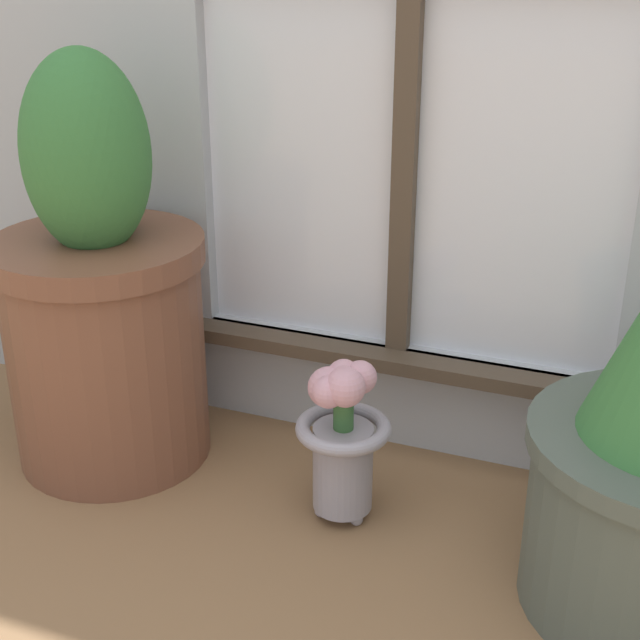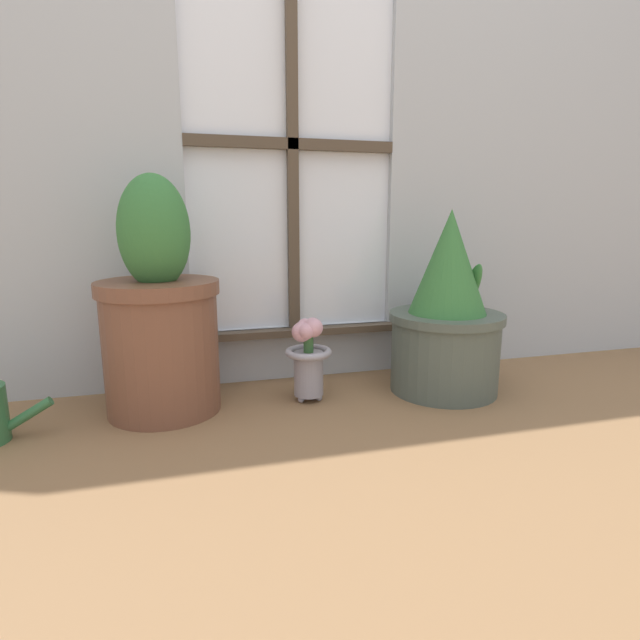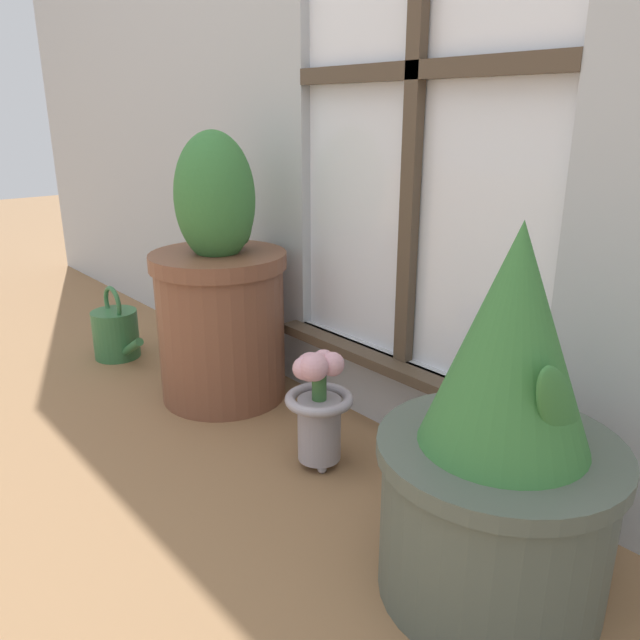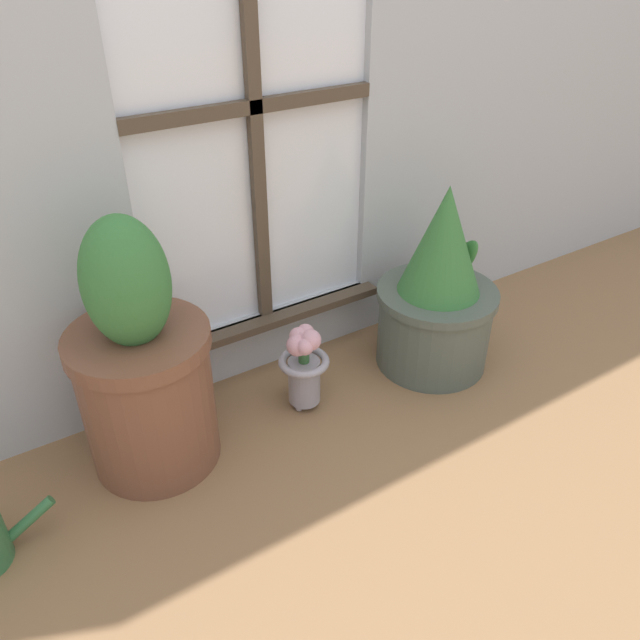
% 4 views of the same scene
% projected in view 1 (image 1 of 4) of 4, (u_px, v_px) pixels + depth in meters
% --- Properties ---
extents(potted_plant_left, '(0.34, 0.34, 0.68)m').
position_uv_depth(potted_plant_left, '(102.00, 302.00, 1.45)').
color(potted_plant_left, brown).
rests_on(potted_plant_left, ground_plane).
extents(flower_vase, '(0.14, 0.14, 0.27)m').
position_uv_depth(flower_vase, '(342.00, 431.00, 1.33)').
color(flower_vase, '#99939E').
rests_on(flower_vase, ground_plane).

